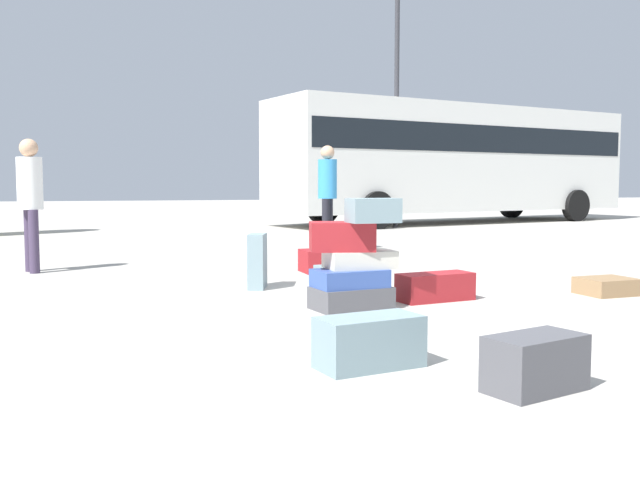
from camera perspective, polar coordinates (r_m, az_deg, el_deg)
ground_plane at (r=6.14m, az=4.19°, el=-5.58°), size 80.00×80.00×0.00m
suitcase_tower at (r=6.09m, az=2.67°, el=-1.77°), size 0.76×0.55×0.96m
suitcase_maroon_foreground_far at (r=8.67m, az=1.09°, el=-1.67°), size 0.81×0.48×0.28m
suitcase_slate_right_side at (r=4.20m, az=4.02°, el=-8.23°), size 0.67×0.43×0.31m
suitcase_charcoal_foreground_near at (r=3.89m, az=17.03°, el=-9.52°), size 0.59×0.43×0.30m
suitcase_slate_behind_tower at (r=7.31m, az=-5.09°, el=-1.71°), size 0.27×0.42×0.57m
suitcase_maroon_upright_blue at (r=6.62m, az=9.31°, el=-3.77°), size 0.76×0.41×0.26m
suitcase_brown_left_side at (r=7.44m, az=22.20°, el=-3.49°), size 0.54×0.46×0.16m
suitcase_slate_white_trunk at (r=7.59m, az=2.12°, el=-2.84°), size 0.65×0.55×0.20m
person_bearded_onlooker at (r=11.19m, az=0.61°, el=4.21°), size 0.30×0.31×1.68m
person_tourist_with_camera at (r=9.24m, az=-22.42°, el=3.51°), size 0.30×0.33×1.62m
parked_bus at (r=19.90m, az=10.84°, el=6.69°), size 10.99×5.16×3.15m
lamp_post at (r=18.02m, az=6.26°, el=15.74°), size 0.36×0.36×7.16m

